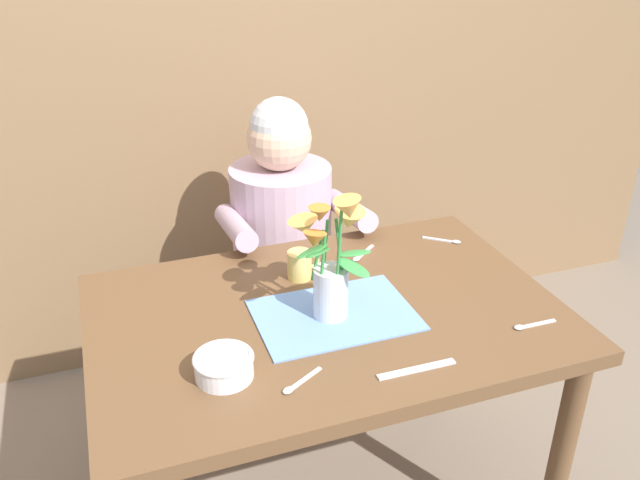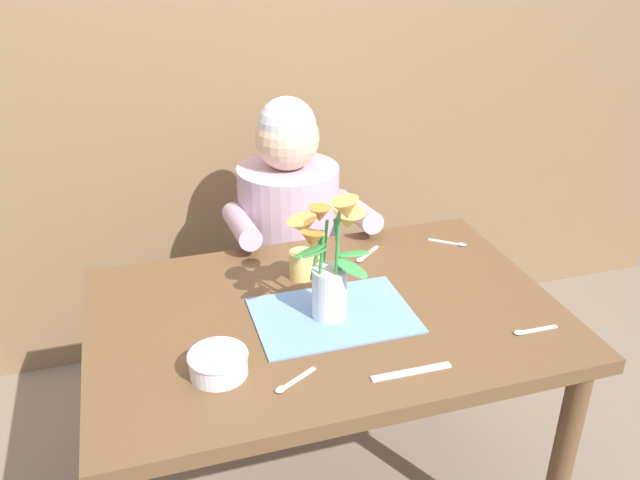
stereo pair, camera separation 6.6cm
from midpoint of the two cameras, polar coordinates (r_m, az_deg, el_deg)
wood_panel_backdrop at (r=2.49m, az=-6.28°, el=17.04°), size 4.00×0.10×2.50m
dining_table at (r=1.77m, az=1.56°, el=-8.72°), size 1.20×0.80×0.74m
seated_person at (r=2.33m, az=-1.77°, el=-1.54°), size 0.45×0.47×1.14m
striped_placemat at (r=1.70m, az=2.27°, el=-6.49°), size 0.40×0.28×0.00m
flower_vase at (r=1.61m, az=1.98°, el=-1.67°), size 0.21×0.22×0.35m
ceramic_bowl at (r=1.50m, az=-7.49°, el=-10.43°), size 0.14×0.14×0.06m
dinner_knife at (r=1.53m, az=9.12°, el=-11.16°), size 0.19×0.02×0.00m
tea_cup at (r=1.84m, az=-0.53°, el=-2.12°), size 0.09×0.07×0.08m
spoon_0 at (r=2.08m, az=12.32°, el=-0.30°), size 0.10×0.09×0.01m
spoon_1 at (r=1.72m, az=18.57°, el=-7.45°), size 0.12×0.02×0.01m
spoon_2 at (r=1.48m, az=-1.33°, el=-12.30°), size 0.11×0.07×0.01m
spoon_3 at (r=1.97m, az=4.79°, el=-1.43°), size 0.10×0.09×0.01m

